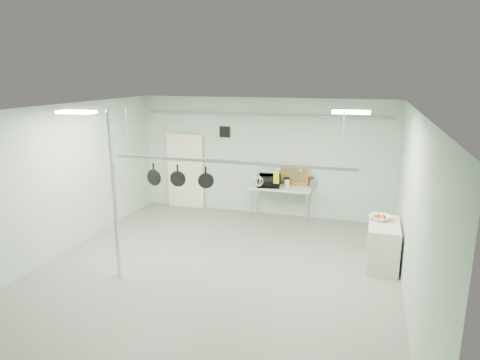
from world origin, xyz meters
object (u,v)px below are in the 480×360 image
(chrome_pole, at_px, (114,197))
(skillet_right, at_px, (206,177))
(microwave, at_px, (269,181))
(skillet_left, at_px, (154,174))
(prep_table, at_px, (281,189))
(skillet_mid, at_px, (178,175))
(coffee_canister, at_px, (287,183))
(side_cabinet, at_px, (383,245))
(fruit_bowl, at_px, (380,218))
(pot_rack, at_px, (227,160))

(chrome_pole, height_order, skillet_right, chrome_pole)
(microwave, distance_m, skillet_left, 3.67)
(chrome_pole, bearing_deg, prep_table, 61.29)
(chrome_pole, relative_size, microwave, 5.41)
(microwave, height_order, skillet_mid, skillet_mid)
(skillet_right, bearing_deg, coffee_canister, 53.52)
(prep_table, distance_m, coffee_canister, 0.23)
(prep_table, height_order, side_cabinet, prep_table)
(microwave, bearing_deg, fruit_bowl, 138.17)
(chrome_pole, distance_m, skillet_right, 1.74)
(prep_table, height_order, microwave, microwave)
(side_cabinet, height_order, skillet_mid, skillet_mid)
(pot_rack, bearing_deg, side_cabinet, 20.45)
(pot_rack, relative_size, skillet_left, 10.55)
(pot_rack, bearing_deg, skillet_mid, 180.00)
(prep_table, xyz_separation_m, side_cabinet, (2.55, -2.20, -0.38))
(skillet_right, bearing_deg, skillet_left, 159.88)
(chrome_pole, bearing_deg, microwave, 64.24)
(chrome_pole, distance_m, skillet_mid, 1.28)
(microwave, height_order, fruit_bowl, microwave)
(coffee_canister, distance_m, skillet_mid, 3.76)
(coffee_canister, bearing_deg, skillet_left, -122.27)
(prep_table, distance_m, skillet_right, 3.56)
(skillet_mid, distance_m, skillet_right, 0.59)
(prep_table, xyz_separation_m, pot_rack, (-0.40, -3.30, 1.40))
(chrome_pole, xyz_separation_m, microwave, (1.98, 4.10, -0.53))
(microwave, bearing_deg, skillet_left, 55.60)
(microwave, bearing_deg, skillet_right, 73.53)
(pot_rack, bearing_deg, skillet_right, 180.00)
(chrome_pole, relative_size, side_cabinet, 2.67)
(pot_rack, xyz_separation_m, coffee_canister, (0.54, 3.31, -1.22))
(fruit_bowl, xyz_separation_m, skillet_left, (-4.41, -1.29, 0.91))
(coffee_canister, distance_m, skillet_left, 4.00)
(prep_table, bearing_deg, skillet_left, -120.57)
(chrome_pole, height_order, prep_table, chrome_pole)
(side_cabinet, bearing_deg, chrome_pole, -157.59)
(coffee_canister, distance_m, fruit_bowl, 3.07)
(chrome_pole, height_order, coffee_canister, chrome_pole)
(coffee_canister, xyz_separation_m, fruit_bowl, (2.32, -2.02, -0.06))
(prep_table, relative_size, pot_rack, 0.33)
(chrome_pole, xyz_separation_m, prep_table, (2.30, 4.20, -0.77))
(chrome_pole, relative_size, pot_rack, 0.67)
(side_cabinet, bearing_deg, prep_table, 139.21)
(pot_rack, xyz_separation_m, microwave, (0.08, 3.20, -1.16))
(coffee_canister, bearing_deg, microwave, -166.45)
(fruit_bowl, xyz_separation_m, skillet_mid, (-3.88, -1.29, 0.92))
(microwave, distance_m, coffee_canister, 0.48)
(pot_rack, distance_m, skillet_left, 1.59)
(pot_rack, distance_m, coffee_canister, 3.57)
(pot_rack, height_order, microwave, pot_rack)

